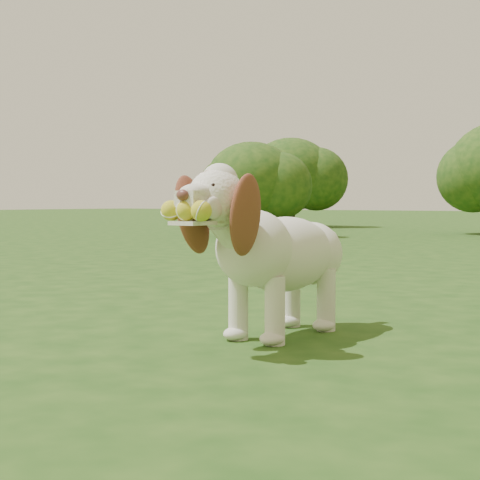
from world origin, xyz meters
The scene contains 4 objects.
ground centered at (0.00, 0.00, 0.00)m, with size 80.00×80.00×0.00m, color #1C4012.
dog centered at (-0.17, -0.31, 0.37)m, with size 0.37×1.06×0.69m.
shrub_a centered at (-5.04, 6.71, 0.87)m, with size 1.43×1.43×1.48m.
shrub_e centered at (-6.87, 10.92, 1.14)m, with size 1.86×1.86×1.93m.
Camera 1 is at (1.41, -2.79, 0.55)m, focal length 55.00 mm.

